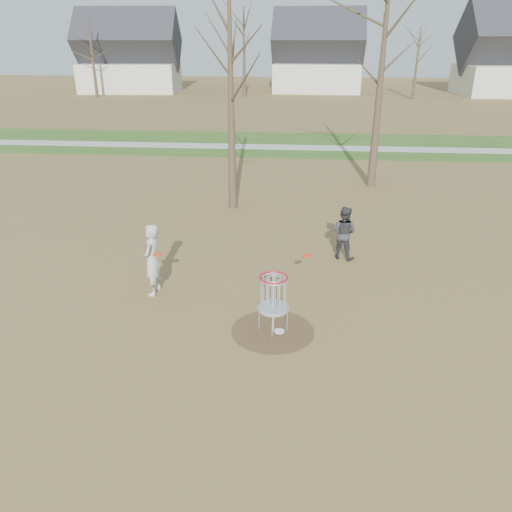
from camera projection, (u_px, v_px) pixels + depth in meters
The scene contains 11 objects.
ground at pixel (273, 331), 10.76m from camera, with size 160.00×160.00×0.00m, color brown.
green_band at pixel (294, 144), 29.94m from camera, with size 160.00×8.00×0.01m, color #2D5119.
footpath at pixel (293, 147), 29.02m from camera, with size 160.00×1.50×0.01m, color #9E9E99.
dirt_circle at pixel (273, 331), 10.76m from camera, with size 1.80×1.80×0.01m, color #47331E.
player_standing at pixel (152, 260), 12.03m from camera, with size 0.65×0.43×1.79m, color #B6B6B6.
player_throwing at pixel (344, 233), 14.08m from camera, with size 0.74×0.58×1.53m, color #323136.
disc_grounded at pixel (279, 331), 10.72m from camera, with size 0.22×0.22×0.02m, color white.
discs_in_play at pixel (235, 255), 11.56m from camera, with size 3.72×0.23×0.14m.
disc_golf_basket at pixel (273, 294), 10.40m from camera, with size 0.64×0.64×1.35m.
bare_trees at pixel (321, 45), 41.16m from camera, with size 52.62×44.98×9.00m.
houses_row at pixel (338, 61), 57.00m from camera, with size 56.51×10.01×7.26m.
Camera 1 is at (0.47, -9.22, 5.78)m, focal length 35.00 mm.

